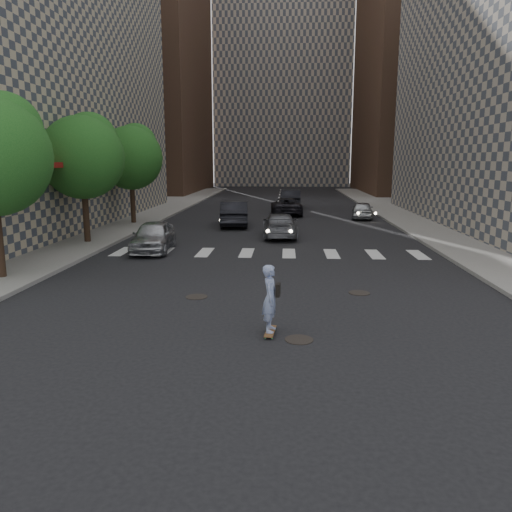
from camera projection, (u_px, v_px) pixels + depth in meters
The scene contains 18 objects.
ground at pixel (256, 309), 14.74m from camera, with size 160.00×160.00×0.00m, color black.
sidewalk_left at pixel (69, 221), 35.19m from camera, with size 13.00×80.00×0.15m, color gray.
sidewalk_right at pixel (489, 224), 33.46m from camera, with size 13.00×80.00×0.15m, color gray.
tower_left at pixel (131, 39), 66.02m from camera, with size 18.00×24.00×40.00m, color brown.
tower_right at pixel (437, 51), 64.02m from camera, with size 18.00×24.00×36.00m, color brown.
tower_center at pixel (283, 44), 86.61m from camera, with size 22.00×20.00×48.00m, color #ADA08E.
tree_b at pixel (84, 154), 25.33m from camera, with size 4.20×4.20×6.60m.
tree_c at pixel (132, 155), 33.17m from camera, with size 4.20×4.20×6.60m.
manhole_a at pixel (299, 340), 12.22m from camera, with size 0.70×0.70×0.02m, color black.
manhole_b at pixel (197, 297), 16.03m from camera, with size 0.70×0.70×0.02m, color black.
manhole_c at pixel (359, 293), 16.50m from camera, with size 0.70×0.70×0.02m, color black.
skateboarder at pixel (271, 298), 12.44m from camera, with size 0.48×0.92×1.80m.
silver_sedan at pixel (153, 236), 23.92m from camera, with size 1.73×4.30×1.47m, color #AFB1B6.
traffic_car_a at pixel (234, 214), 33.10m from camera, with size 1.74×4.99×1.64m, color black.
traffic_car_b at pixel (280, 225), 28.30m from camera, with size 1.90×4.68×1.36m, color #5A5C62.
traffic_car_c at pixel (286, 206), 39.67m from camera, with size 2.27×4.92×1.37m, color black.
traffic_car_d at pixel (362, 210), 37.07m from camera, with size 1.54×3.82×1.30m, color #9FA2A5.
traffic_car_e at pixel (291, 199), 45.49m from camera, with size 1.74×4.99×1.64m, color black.
Camera 1 is at (0.85, -14.15, 4.35)m, focal length 35.00 mm.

